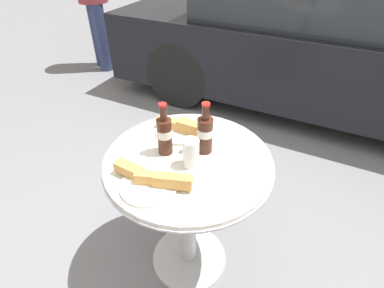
% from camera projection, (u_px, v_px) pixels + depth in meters
% --- Properties ---
extents(ground_plane, '(30.00, 30.00, 0.00)m').
position_uv_depth(ground_plane, '(189.00, 258.00, 1.73)').
color(ground_plane, slate).
extents(bistro_table, '(0.73, 0.73, 0.76)m').
position_uv_depth(bistro_table, '(189.00, 188.00, 1.39)').
color(bistro_table, '#B7B7BC').
rests_on(bistro_table, ground_plane).
extents(cola_bottle_left, '(0.07, 0.07, 0.24)m').
position_uv_depth(cola_bottle_left, '(165.00, 134.00, 1.25)').
color(cola_bottle_left, '#3D1E14').
rests_on(cola_bottle_left, bistro_table).
extents(cola_bottle_right, '(0.07, 0.07, 0.24)m').
position_uv_depth(cola_bottle_right, '(205.00, 133.00, 1.26)').
color(cola_bottle_right, '#3D1E14').
rests_on(cola_bottle_right, bistro_table).
extents(drinking_glass, '(0.07, 0.07, 0.13)m').
position_uv_depth(drinking_glass, '(191.00, 154.00, 1.21)').
color(drinking_glass, black).
rests_on(drinking_glass, bistro_table).
extents(lunch_plate_near, '(0.33, 0.22, 0.06)m').
position_uv_depth(lunch_plate_near, '(151.00, 180.00, 1.14)').
color(lunch_plate_near, silver).
rests_on(lunch_plate_near, bistro_table).
extents(lunch_plate_far, '(0.23, 0.22, 0.07)m').
position_uv_depth(lunch_plate_far, '(180.00, 128.00, 1.42)').
color(lunch_plate_far, silver).
rests_on(lunch_plate_far, bistro_table).
extents(parked_car, '(4.05, 1.84, 1.25)m').
position_uv_depth(parked_car, '(326.00, 40.00, 2.97)').
color(parked_car, black).
rests_on(parked_car, ground_plane).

